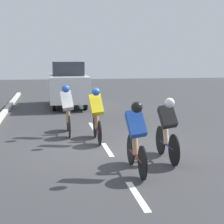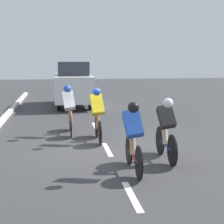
{
  "view_description": "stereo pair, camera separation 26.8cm",
  "coord_description": "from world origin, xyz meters",
  "views": [
    {
      "loc": [
        1.43,
        9.25,
        2.3
      ],
      "look_at": [
        -0.12,
        0.23,
        0.95
      ],
      "focal_mm": 60.0,
      "sensor_mm": 36.0,
      "label": 1
    },
    {
      "loc": [
        1.17,
        9.29,
        2.3
      ],
      "look_at": [
        -0.12,
        0.23,
        0.95
      ],
      "focal_mm": 60.0,
      "sensor_mm": 36.0,
      "label": 2
    }
  ],
  "objects": [
    {
      "name": "cyclist_yellow",
      "position": [
        0.15,
        -0.69,
        0.79
      ],
      "size": [
        0.38,
        1.62,
        1.5
      ],
      "color": "black",
      "rests_on": "ground"
    },
    {
      "name": "cyclist_black",
      "position": [
        -1.15,
        1.46,
        0.75
      ],
      "size": [
        0.38,
        1.65,
        1.44
      ],
      "color": "black",
      "rests_on": "ground"
    },
    {
      "name": "support_car",
      "position": [
        0.51,
        -8.32,
        1.05
      ],
      "size": [
        1.7,
        4.23,
        2.08
      ],
      "color": "black",
      "rests_on": "ground"
    },
    {
      "name": "lane_stripe_mid",
      "position": [
        0.0,
        0.23,
        0.0
      ],
      "size": [
        0.12,
        1.4,
        0.01
      ],
      "primitive_type": "cube",
      "color": "white",
      "rests_on": "ground"
    },
    {
      "name": "cyclist_white",
      "position": [
        0.88,
        -1.76,
        0.8
      ],
      "size": [
        0.4,
        1.69,
        1.51
      ],
      "color": "black",
      "rests_on": "ground"
    },
    {
      "name": "lane_stripe_far",
      "position": [
        0.0,
        -2.97,
        0.0
      ],
      "size": [
        0.12,
        1.4,
        0.01
      ],
      "primitive_type": "cube",
      "color": "white",
      "rests_on": "ground"
    },
    {
      "name": "ground_plane",
      "position": [
        0.0,
        0.0,
        0.0
      ],
      "size": [
        60.0,
        60.0,
        0.0
      ],
      "primitive_type": "plane",
      "color": "#38383A"
    },
    {
      "name": "lane_stripe_near",
      "position": [
        0.0,
        3.43,
        0.0
      ],
      "size": [
        0.12,
        1.4,
        0.01
      ],
      "primitive_type": "cube",
      "color": "white",
      "rests_on": "ground"
    },
    {
      "name": "cyclist_blue",
      "position": [
        -0.26,
        2.21,
        0.77
      ],
      "size": [
        0.39,
        1.67,
        1.47
      ],
      "color": "black",
      "rests_on": "ground"
    }
  ]
}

